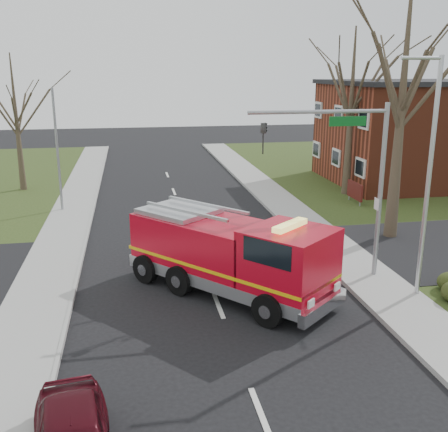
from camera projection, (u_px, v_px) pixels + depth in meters
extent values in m
plane|color=black|center=(218.00, 306.00, 18.24)|extent=(120.00, 120.00, 0.00)
cube|color=#9A9A95|center=(384.00, 291.00, 19.28)|extent=(2.40, 80.00, 0.15)
cube|color=#9A9A95|center=(32.00, 318.00, 17.16)|extent=(2.40, 80.00, 0.15)
cube|color=maroon|center=(437.00, 134.00, 37.61)|extent=(15.00, 10.00, 7.00)
cube|color=black|center=(442.00, 82.00, 36.64)|extent=(15.40, 10.40, 0.30)
cube|color=silver|center=(336.00, 158.00, 36.72)|extent=(0.12, 1.40, 1.20)
cube|color=#4D1412|center=(355.00, 191.00, 31.64)|extent=(0.12, 2.00, 1.00)
cylinder|color=gray|center=(360.00, 201.00, 31.00)|extent=(0.08, 0.08, 0.90)
cylinder|color=gray|center=(349.00, 195.00, 32.52)|extent=(0.08, 0.08, 0.90)
cone|color=#372C20|center=(401.00, 114.00, 23.94)|extent=(0.64, 0.64, 12.00)
cone|color=#372C20|center=(351.00, 114.00, 32.92)|extent=(0.56, 0.56, 10.50)
cone|color=#372C20|center=(17.00, 124.00, 34.28)|extent=(0.44, 0.44, 9.00)
cylinder|color=gray|center=(380.00, 194.00, 19.86)|extent=(0.18, 0.18, 6.80)
cylinder|color=gray|center=(319.00, 112.00, 18.58)|extent=(5.20, 0.14, 0.14)
cube|color=#0C591E|center=(348.00, 121.00, 18.86)|extent=(1.40, 0.06, 0.35)
imported|color=black|center=(264.00, 123.00, 18.33)|extent=(0.22, 0.18, 1.10)
cylinder|color=#B7BABF|center=(428.00, 183.00, 17.87)|extent=(0.16, 0.16, 8.40)
cylinder|color=#B7BABF|center=(422.00, 58.00, 16.64)|extent=(1.40, 0.12, 0.12)
cylinder|color=gray|center=(58.00, 152.00, 29.41)|extent=(0.14, 0.14, 7.00)
cube|color=#B6081B|center=(203.00, 245.00, 19.75)|extent=(5.37, 5.66, 2.11)
cube|color=#B6081B|center=(289.00, 264.00, 17.39)|extent=(3.67, 3.67, 2.41)
cube|color=#B7BABF|center=(228.00, 274.00, 19.25)|extent=(7.08, 7.65, 0.45)
cube|color=#E5B20C|center=(228.00, 260.00, 19.10)|extent=(7.08, 7.66, 0.12)
cube|color=black|center=(319.00, 250.00, 16.51)|extent=(1.82, 1.57, 0.85)
cube|color=#E5D866|center=(290.00, 225.00, 17.02)|extent=(1.45, 1.31, 0.18)
cylinder|color=black|center=(268.00, 310.00, 16.67)|extent=(0.98, 1.07, 1.10)
cylinder|color=black|center=(310.00, 285.00, 18.61)|extent=(0.98, 1.07, 1.10)
cylinder|color=black|center=(146.00, 269.00, 20.15)|extent=(0.98, 1.07, 1.10)
cylinder|color=black|center=(192.00, 251.00, 22.09)|extent=(0.98, 1.07, 1.10)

